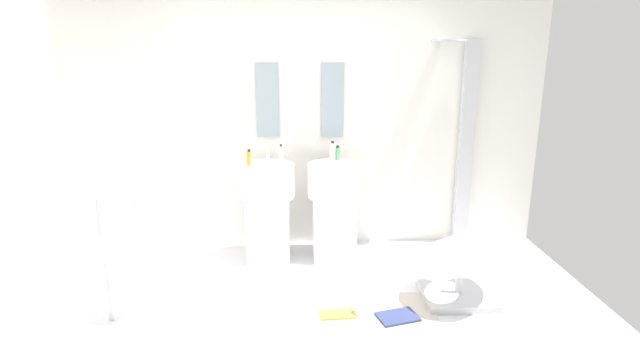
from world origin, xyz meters
TOP-DOWN VIEW (x-y plane):
  - ground_plane at (0.00, 0.00)m, footprint 4.80×3.60m
  - rear_partition at (0.00, 1.65)m, footprint 4.80×0.10m
  - pedestal_sink_left at (-0.31, 1.23)m, footprint 0.50×0.50m
  - pedestal_sink_right at (0.31, 1.23)m, footprint 0.50×0.50m
  - vanity_mirror_left at (-0.31, 1.58)m, footprint 0.22×0.03m
  - vanity_mirror_right at (0.31, 1.58)m, footprint 0.22×0.03m
  - shower_column at (1.63, 1.53)m, footprint 0.49×0.24m
  - lounge_chair at (1.25, 0.32)m, footprint 1.09×1.08m
  - towel_rack at (-1.28, 0.11)m, footprint 0.37×0.22m
  - area_rug at (0.41, 0.02)m, footprint 1.22×0.82m
  - magazine_ochre at (0.27, 0.09)m, footprint 0.28×0.16m
  - magazine_navy at (0.71, 0.03)m, footprint 0.34×0.28m
  - coffee_mug at (0.43, 0.09)m, footprint 0.09×0.09m
  - soap_bottle_amber at (-0.47, 1.20)m, footprint 0.05×0.05m
  - soap_bottle_green at (0.36, 1.41)m, footprint 0.05×0.05m
  - soap_bottle_clear at (-0.18, 1.29)m, footprint 0.04×0.04m
  - soap_bottle_white at (0.31, 1.39)m, footprint 0.05×0.05m

SIDE VIEW (x-z plane):
  - ground_plane at x=0.00m, z-range -0.04..0.00m
  - area_rug at x=0.41m, z-range 0.00..0.01m
  - magazine_ochre at x=0.27m, z-range 0.01..0.03m
  - magazine_navy at x=0.71m, z-range 0.01..0.03m
  - coffee_mug at x=0.43m, z-range 0.01..0.10m
  - lounge_chair at x=1.25m, z-range 0.03..0.67m
  - pedestal_sink_left at x=-0.31m, z-range 0.00..1.02m
  - pedestal_sink_right at x=0.31m, z-range 0.00..1.02m
  - towel_rack at x=-1.28m, z-range 0.15..1.10m
  - soap_bottle_green at x=0.36m, z-range 0.91..1.05m
  - soap_bottle_amber at x=-0.47m, z-range 0.91..1.06m
  - soap_bottle_clear at x=-0.18m, z-range 0.91..1.09m
  - soap_bottle_white at x=0.31m, z-range 0.91..1.10m
  - shower_column at x=1.63m, z-range 0.05..2.10m
  - rear_partition at x=0.00m, z-range 0.00..2.60m
  - vanity_mirror_left at x=-0.31m, z-range 1.12..1.83m
  - vanity_mirror_right at x=0.31m, z-range 1.12..1.83m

